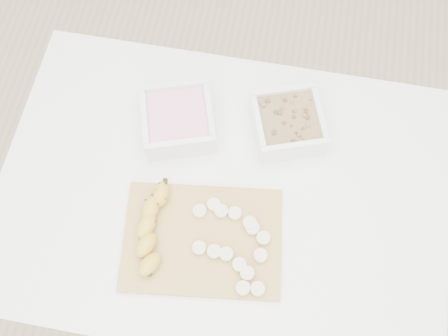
% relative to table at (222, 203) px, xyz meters
% --- Properties ---
extents(ground, '(3.50, 3.50, 0.00)m').
position_rel_table_xyz_m(ground, '(0.00, 0.00, -0.65)').
color(ground, '#C6AD89').
rests_on(ground, ground).
extents(table, '(1.00, 0.70, 0.75)m').
position_rel_table_xyz_m(table, '(0.00, 0.00, 0.00)').
color(table, white).
rests_on(table, ground).
extents(bowl_yogurt, '(0.20, 0.20, 0.07)m').
position_rel_table_xyz_m(bowl_yogurt, '(-0.13, 0.14, 0.13)').
color(bowl_yogurt, white).
rests_on(bowl_yogurt, table).
extents(bowl_granola, '(0.19, 0.19, 0.07)m').
position_rel_table_xyz_m(bowl_granola, '(0.12, 0.17, 0.13)').
color(bowl_granola, white).
rests_on(bowl_granola, table).
extents(cutting_board, '(0.36, 0.28, 0.01)m').
position_rel_table_xyz_m(cutting_board, '(-0.02, -0.12, 0.10)').
color(cutting_board, tan).
rests_on(cutting_board, table).
extents(banana, '(0.08, 0.21, 0.03)m').
position_rel_table_xyz_m(banana, '(-0.13, -0.12, 0.13)').
color(banana, gold).
rests_on(banana, cutting_board).
extents(banana_slices, '(0.18, 0.19, 0.02)m').
position_rel_table_xyz_m(banana_slices, '(0.05, -0.12, 0.12)').
color(banana_slices, beige).
rests_on(banana_slices, cutting_board).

